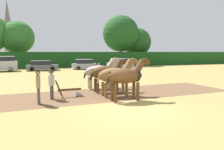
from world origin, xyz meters
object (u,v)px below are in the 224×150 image
Objects in this scene: farmer_at_plow at (52,82)px; parked_car_left at (42,66)px; church_spire at (8,29)px; draft_horse_trail_left at (108,72)px; draft_horse_lead_left at (127,76)px; parked_car_center at (120,63)px; farmer_onlooker_left at (38,84)px; tree_center at (121,34)px; plow at (72,92)px; draft_horse_trail_right at (101,71)px; draft_horse_lead_right at (116,75)px; tree_center_left at (18,37)px; parked_car_center_left at (85,64)px; farmer_beside_team at (97,72)px; tree_center_right at (137,42)px.

farmer_at_plow is 0.37× the size of parked_car_left.
church_spire reaches higher than draft_horse_trail_left.
draft_horse_lead_left reaches higher than parked_car_center.
farmer_at_plow is at bearing 56.50° from farmer_onlooker_left.
draft_horse_trail_left is at bearing -114.61° from tree_center.
draft_horse_trail_left reaches higher than plow.
tree_center is 29.34m from draft_horse_trail_right.
draft_horse_lead_left is 0.95× the size of draft_horse_trail_right.
parked_car_left is (0.51, 20.13, -0.27)m from farmer_at_plow.
draft_horse_lead_right is at bearing -80.28° from church_spire.
tree_center_left is at bearing 141.91° from parked_car_center.
church_spire is 11.40× the size of plow.
draft_horse_trail_left reaches higher than farmer_onlooker_left.
farmer_at_plow reaches higher than parked_car_center_left.
farmer_onlooker_left is at bearing -108.29° from parked_car_center_left.
draft_horse_lead_right is 1.02× the size of draft_horse_trail_left.
parked_car_center_left is (7.68, 21.51, -0.34)m from farmer_onlooker_left.
parked_car_left is at bearing -175.27° from parked_car_center_left.
parked_car_center is (20.06, -42.40, -8.94)m from church_spire.
draft_horse_lead_right is 23.13m from parked_car_center.
farmer_beside_team is at bearing 53.21° from plow.
draft_horse_trail_left is 3.93m from farmer_at_plow.
parked_car_center is at bearing 66.78° from draft_horse_lead_left.
tree_center_right is 1.69× the size of parked_car_center.
parked_car_left is at bearing 98.40° from draft_horse_trail_left.
church_spire reaches higher than tree_center.
draft_horse_trail_left is 21.80m from parked_car_center.
parked_car_center_left is at bearing 80.83° from draft_horse_lead_left.
tree_center_right is at bearing 58.50° from farmer_onlooker_left.
draft_horse_trail_right is at bearing -75.03° from parked_car_left.
tree_center_left is at bearing 101.44° from draft_horse_lead_right.
draft_horse_trail_right is at bearing 41.69° from farmer_onlooker_left.
tree_center is 13.58m from parked_car_center_left.
church_spire reaches higher than parked_car_center.
plow is 0.91× the size of farmer_beside_team.
draft_horse_trail_right is 1.79× the size of plow.
parked_car_left is (-3.26, 19.06, -0.61)m from draft_horse_trail_left.
farmer_at_plow is 0.40× the size of parked_car_center_left.
draft_horse_lead_right is (6.76, -29.89, -3.91)m from tree_center_left.
farmer_at_plow is at bearing 152.69° from draft_horse_lead_left.
church_spire is 64.18m from plow.
parked_car_center_left is at bearing -146.66° from tree_center_right.
draft_horse_lead_left is 4.68m from farmer_onlooker_left.
parked_car_center is at bearing 4.42° from parked_car_center_left.
parked_car_center is at bearing 61.90° from draft_horse_trail_right.
parked_car_center is (12.47, 0.70, 0.07)m from parked_car_left.
draft_horse_trail_left is at bearing -120.49° from tree_center_right.
tree_center_left is 4.84× the size of farmer_at_plow.
tree_center_right is at bearing 29.45° from parked_car_left.
tree_center_left reaches higher than draft_horse_trail_left.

